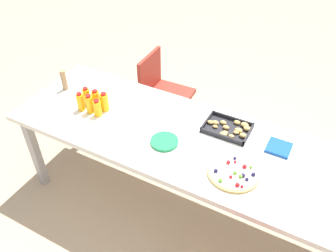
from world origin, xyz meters
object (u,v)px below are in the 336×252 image
at_px(juice_bottle_1, 90,104).
at_px(fruit_pizza, 234,172).
at_px(party_table, 185,144).
at_px(juice_bottle_2, 97,108).
at_px(juice_bottle_4, 96,99).
at_px(chair_far_left, 161,90).
at_px(juice_bottle_0, 81,102).
at_px(cardboard_tube, 64,80).
at_px(plate_stack, 165,142).
at_px(juice_bottle_5, 104,102).
at_px(snack_tray, 229,128).
at_px(napkin_stack, 279,148).
at_px(juice_bottle_3, 87,97).

height_order(juice_bottle_1, fruit_pizza, juice_bottle_1).
bearing_deg(juice_bottle_1, party_table, 6.36).
height_order(party_table, juice_bottle_2, juice_bottle_2).
distance_m(juice_bottle_1, juice_bottle_4, 0.08).
bearing_deg(chair_far_left, juice_bottle_2, -5.47).
height_order(chair_far_left, juice_bottle_0, juice_bottle_0).
bearing_deg(juice_bottle_0, party_table, 6.21).
bearing_deg(juice_bottle_1, cardboard_tube, 157.90).
bearing_deg(juice_bottle_1, plate_stack, -3.12).
distance_m(chair_far_left, juice_bottle_0, 0.92).
distance_m(juice_bottle_2, juice_bottle_5, 0.08).
bearing_deg(plate_stack, cardboard_tube, 169.63).
xyz_separation_m(juice_bottle_0, cardboard_tube, (-0.29, 0.15, 0.01)).
height_order(chair_far_left, cardboard_tube, cardboard_tube).
bearing_deg(juice_bottle_4, juice_bottle_0, -129.98).
xyz_separation_m(juice_bottle_2, fruit_pizza, (1.06, -0.07, -0.05)).
height_order(juice_bottle_0, juice_bottle_2, juice_bottle_0).
bearing_deg(party_table, juice_bottle_1, -173.64).
xyz_separation_m(juice_bottle_1, snack_tray, (0.96, 0.29, -0.06)).
bearing_deg(juice_bottle_2, napkin_stack, 12.13).
xyz_separation_m(juice_bottle_1, fruit_pizza, (1.13, -0.08, -0.06)).
relative_size(chair_far_left, napkin_stack, 5.53).
relative_size(juice_bottle_4, fruit_pizza, 0.44).
bearing_deg(juice_bottle_5, plate_stack, -11.04).
height_order(juice_bottle_3, plate_stack, juice_bottle_3).
bearing_deg(party_table, plate_stack, -129.59).
bearing_deg(napkin_stack, chair_far_left, 154.46).
height_order(juice_bottle_3, cardboard_tube, cardboard_tube).
relative_size(chair_far_left, juice_bottle_1, 5.51).
distance_m(juice_bottle_2, cardboard_tube, 0.46).
distance_m(chair_far_left, napkin_stack, 1.34).
height_order(juice_bottle_1, juice_bottle_4, juice_bottle_1).
bearing_deg(juice_bottle_2, fruit_pizza, -4.03).
bearing_deg(juice_bottle_3, fruit_pizza, -6.83).
distance_m(juice_bottle_0, plate_stack, 0.71).
bearing_deg(juice_bottle_2, cardboard_tube, 160.87).
xyz_separation_m(juice_bottle_1, plate_stack, (0.63, -0.03, -0.06)).
xyz_separation_m(napkin_stack, cardboard_tube, (-1.67, -0.12, 0.07)).
relative_size(party_table, plate_stack, 13.40).
height_order(juice_bottle_1, snack_tray, juice_bottle_1).
relative_size(juice_bottle_2, fruit_pizza, 0.42).
relative_size(snack_tray, napkin_stack, 2.08).
bearing_deg(juice_bottle_0, juice_bottle_2, 1.43).
bearing_deg(cardboard_tube, napkin_stack, 3.96).
xyz_separation_m(juice_bottle_4, cardboard_tube, (-0.36, 0.07, 0.02)).
bearing_deg(fruit_pizza, cardboard_tube, 171.42).
bearing_deg(juice_bottle_1, juice_bottle_4, 94.71).
relative_size(fruit_pizza, napkin_stack, 2.12).
relative_size(chair_far_left, juice_bottle_4, 5.90).
bearing_deg(party_table, juice_bottle_3, -179.03).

